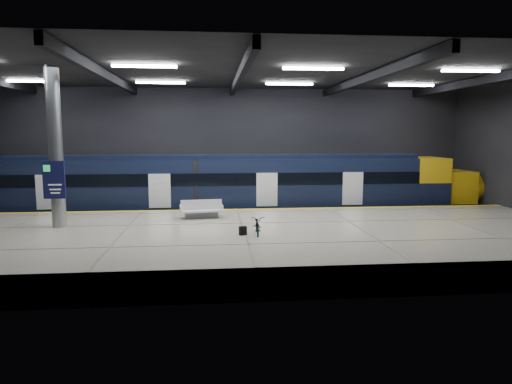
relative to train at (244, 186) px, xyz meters
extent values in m
plane|color=black|center=(-0.58, -5.50, -2.06)|extent=(30.00, 30.00, 0.00)
cube|color=black|center=(-0.58, 2.50, 1.94)|extent=(30.00, 0.10, 8.00)
cube|color=black|center=(-0.58, -13.50, 1.94)|extent=(30.00, 0.10, 8.00)
cube|color=black|center=(-0.58, -5.50, 5.94)|extent=(30.00, 16.00, 0.10)
cube|color=black|center=(-6.58, -5.50, 5.69)|extent=(0.25, 16.00, 0.40)
cube|color=black|center=(-0.58, -5.50, 5.69)|extent=(0.25, 16.00, 0.40)
cube|color=black|center=(5.42, -5.50, 5.69)|extent=(0.25, 16.00, 0.40)
cube|color=black|center=(11.42, -5.50, 5.69)|extent=(0.25, 16.00, 0.40)
cube|color=white|center=(-4.58, -7.50, 5.82)|extent=(2.60, 0.18, 0.10)
cube|color=white|center=(2.42, -7.50, 5.82)|extent=(2.60, 0.18, 0.10)
cube|color=white|center=(9.42, -7.50, 5.82)|extent=(2.60, 0.18, 0.10)
cube|color=white|center=(-11.58, -1.50, 5.82)|extent=(2.60, 0.18, 0.10)
cube|color=white|center=(-4.58, -1.50, 5.82)|extent=(2.60, 0.18, 0.10)
cube|color=white|center=(2.42, -1.50, 5.82)|extent=(2.60, 0.18, 0.10)
cube|color=white|center=(9.42, -1.50, 5.82)|extent=(2.60, 0.18, 0.10)
cube|color=beige|center=(-0.58, -8.00, -1.51)|extent=(30.00, 11.00, 1.10)
cube|color=gold|center=(-0.58, -2.75, -0.95)|extent=(30.00, 0.40, 0.01)
cube|color=gray|center=(-0.58, -0.72, -1.98)|extent=(30.00, 0.08, 0.16)
cube|color=gray|center=(-0.58, 0.72, -1.98)|extent=(30.00, 0.08, 0.16)
cube|color=black|center=(-1.80, 0.00, -1.51)|extent=(24.00, 2.58, 0.80)
cube|color=black|center=(-1.80, 0.00, 0.27)|extent=(24.00, 2.80, 2.75)
cube|color=black|center=(-1.80, 0.00, 1.76)|extent=(24.00, 2.30, 0.24)
cube|color=black|center=(-1.80, -1.41, 0.54)|extent=(24.00, 0.04, 0.70)
cube|color=white|center=(1.20, -1.41, -0.06)|extent=(1.20, 0.05, 1.90)
cube|color=yellow|center=(11.20, 0.00, 0.27)|extent=(2.00, 2.80, 2.75)
ellipsoid|color=yellow|center=(13.80, 0.00, -0.21)|extent=(3.60, 2.52, 1.90)
cube|color=black|center=(11.50, 0.00, 0.44)|extent=(1.60, 2.38, 0.80)
cube|color=#595B60|center=(-2.42, -5.08, -0.81)|extent=(1.62, 0.67, 0.30)
cube|color=silver|center=(-2.42, -5.08, -0.58)|extent=(2.05, 1.06, 0.08)
cube|color=silver|center=(-2.42, -5.08, -0.31)|extent=(1.96, 0.31, 0.49)
cube|color=silver|center=(-3.40, -5.19, -0.47)|extent=(0.16, 0.84, 0.30)
cube|color=silver|center=(-1.44, -4.96, -0.47)|extent=(0.16, 0.84, 0.30)
imported|color=#99999E|center=(-0.09, -8.95, -0.56)|extent=(0.61, 1.53, 0.79)
cube|color=black|center=(-0.69, -8.95, -0.78)|extent=(0.33, 0.25, 0.35)
cylinder|color=#9EA0A5|center=(-8.58, -6.50, 2.49)|extent=(0.60, 0.60, 6.90)
cube|color=#11123E|center=(-8.58, -6.92, 1.14)|extent=(0.90, 0.12, 1.60)
camera|label=1|loc=(-1.90, -26.90, 3.08)|focal=32.00mm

